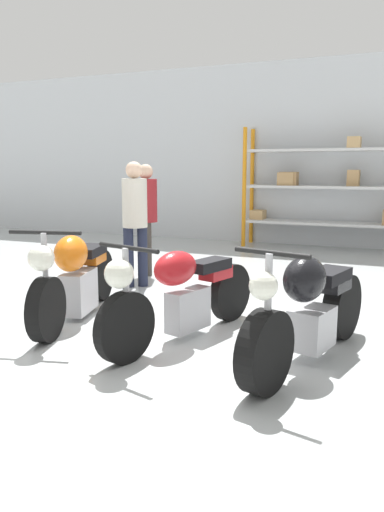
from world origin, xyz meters
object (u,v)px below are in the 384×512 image
object	(u,v)px
motorcycle_orange	(76,277)
motorcycle_red	(181,293)
person_browsing	(146,211)
shelving_rack	(330,187)
person_near_rack	(135,214)
motorcycle_black	(309,310)

from	to	relation	value
motorcycle_orange	motorcycle_red	world-z (taller)	motorcycle_orange
motorcycle_red	person_browsing	bearing A→B (deg)	-129.81
shelving_rack	person_near_rack	size ratio (longest dim) A/B	2.12
motorcycle_orange	motorcycle_black	world-z (taller)	motorcycle_orange
motorcycle_orange	shelving_rack	bearing A→B (deg)	148.54
shelving_rack	motorcycle_black	distance (m)	5.96
person_browsing	motorcycle_black	bearing A→B (deg)	105.94
motorcycle_orange	motorcycle_red	size ratio (longest dim) A/B	1.01
motorcycle_black	person_browsing	distance (m)	3.74
motorcycle_orange	person_near_rack	xyz separation A→B (m)	(-0.11, 1.47, 0.51)
motorcycle_orange	person_near_rack	distance (m)	1.56
person_browsing	person_near_rack	world-z (taller)	person_near_rack
motorcycle_red	motorcycle_orange	bearing A→B (deg)	-82.37
shelving_rack	motorcycle_orange	bearing A→B (deg)	-107.68
motorcycle_orange	motorcycle_red	bearing A→B (deg)	67.32
person_browsing	person_near_rack	bearing A→B (deg)	75.03
motorcycle_red	person_browsing	world-z (taller)	person_browsing
shelving_rack	motorcycle_red	bearing A→B (deg)	-95.10
shelving_rack	motorcycle_red	xyz separation A→B (m)	(-0.52, -5.79, -0.74)
shelving_rack	person_browsing	xyz separation A→B (m)	(-2.12, -3.38, -0.25)
shelving_rack	person_near_rack	xyz separation A→B (m)	(-1.90, -4.12, -0.23)
person_near_rack	person_browsing	bearing A→B (deg)	-18.26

